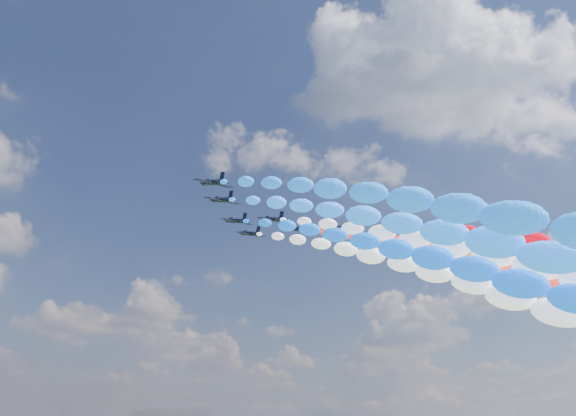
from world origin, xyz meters
TOP-DOWN VIEW (x-y plane):
  - jet_0 at (-26.96, -6.20)m, footprint 8.08×11.08m
  - trail_0 at (-26.96, -63.71)m, footprint 5.88×112.01m
  - jet_1 at (-19.41, 2.65)m, footprint 8.30×11.23m
  - trail_1 at (-19.41, -54.85)m, footprint 5.88×112.01m
  - jet_2 at (-7.81, 14.95)m, footprint 8.39×11.30m
  - trail_2 at (-7.81, -42.55)m, footprint 5.88×112.01m
  - jet_3 at (-1.40, 8.59)m, footprint 8.25×11.20m
  - trail_3 at (-1.40, -48.91)m, footprint 5.88×112.01m
  - jet_4 at (1.65, 23.01)m, footprint 8.32×11.25m
  - trail_4 at (1.65, -34.49)m, footprint 5.88×112.01m
  - jet_5 at (7.74, 12.27)m, footprint 8.52×11.39m
  - trail_5 at (7.74, -45.24)m, footprint 5.88×112.01m
  - jet_6 at (18.74, 3.53)m, footprint 8.39×11.30m
  - trail_6 at (18.74, -53.98)m, footprint 5.88×112.01m
  - jet_7 at (27.12, -6.32)m, footprint 8.36×11.28m

SIDE VIEW (x-z plane):
  - trail_0 at x=-26.96m, z-range 55.27..101.63m
  - trail_1 at x=-19.41m, z-range 55.27..101.63m
  - trail_2 at x=-7.81m, z-range 55.27..101.63m
  - trail_3 at x=-1.40m, z-range 55.27..101.63m
  - trail_4 at x=1.65m, z-range 55.27..101.63m
  - trail_5 at x=7.74m, z-range 55.27..101.63m
  - trail_6 at x=18.74m, z-range 55.27..101.63m
  - jet_0 at x=-26.96m, z-range 97.33..102.29m
  - jet_1 at x=-19.41m, z-range 97.33..102.29m
  - jet_2 at x=-7.81m, z-range 97.33..102.29m
  - jet_3 at x=-1.40m, z-range 97.33..102.29m
  - jet_4 at x=1.65m, z-range 97.33..102.29m
  - jet_5 at x=7.74m, z-range 97.33..102.29m
  - jet_6 at x=18.74m, z-range 97.33..102.29m
  - jet_7 at x=27.12m, z-range 97.33..102.29m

